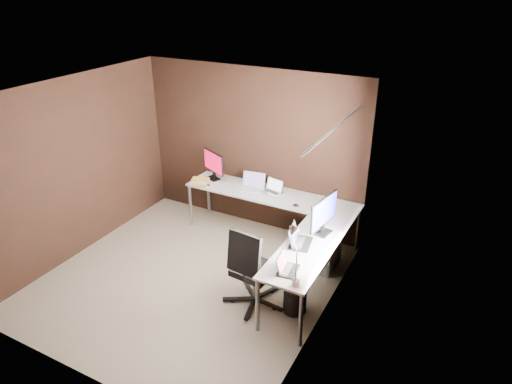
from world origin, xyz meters
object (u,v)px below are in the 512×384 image
monitor_left (214,164)px  monitor_right (324,213)px  office_chair (253,282)px  drawer_pedestal (322,246)px  laptop_black_small (286,267)px  desk_lamp (294,248)px  wastebasket (295,300)px  laptop_white (253,185)px  laptop_black_big (298,240)px  laptop_silver (273,190)px  book_stack (200,182)px

monitor_left → monitor_right: bearing=5.0°
monitor_right → office_chair: bearing=154.5°
drawer_pedestal → monitor_right: 0.81m
laptop_black_small → desk_lamp: size_ratio=0.49×
monitor_left → laptop_black_small: bearing=-15.0°
desk_lamp → wastebasket: (-0.11, 0.38, -0.97)m
laptop_white → desk_lamp: size_ratio=0.60×
drawer_pedestal → laptop_black_big: size_ratio=1.54×
laptop_white → wastebasket: (1.34, -1.46, -0.62)m
drawer_pedestal → wastebasket: 1.07m
laptop_silver → office_chair: 1.71m
drawer_pedestal → monitor_left: 2.16m
laptop_black_small → laptop_black_big: bearing=1.9°
laptop_black_small → desk_lamp: 0.40m
monitor_right → laptop_white: 1.60m
laptop_black_small → book_stack: laptop_black_small is taller
laptop_black_small → wastebasket: size_ratio=0.98×
drawer_pedestal → monitor_left: (-2.00, 0.44, 0.68)m
laptop_black_big → book_stack: (-2.01, 0.88, -0.01)m
monitor_right → laptop_white: monitor_right is taller
drawer_pedestal → monitor_left: bearing=167.7°
laptop_white → laptop_silver: bearing=-8.5°
laptop_black_small → book_stack: 2.56m
book_stack → monitor_left: bearing=74.8°
laptop_black_big → book_stack: size_ratio=1.20×
drawer_pedestal → desk_lamp: size_ratio=0.94×
desk_lamp → laptop_silver: bearing=120.9°
laptop_black_big → laptop_black_small: size_ratio=1.25×
laptop_white → drawer_pedestal: bearing=-26.3°
wastebasket → monitor_right: bearing=85.5°
laptop_black_small → monitor_left: bearing=41.8°
laptop_black_big → office_chair: size_ratio=0.36×
monitor_right → laptop_silver: size_ratio=1.74×
drawer_pedestal → laptop_white: size_ratio=1.56×
monitor_right → book_stack: monitor_right is taller
laptop_black_small → book_stack: (-2.10, 1.45, -0.00)m
laptop_white → office_chair: 1.84m
monitor_right → laptop_black_small: size_ratio=1.93×
book_stack → desk_lamp: bearing=-35.3°
monitor_right → desk_lamp: (0.05, -1.08, 0.12)m
laptop_black_small → office_chair: (-0.48, 0.14, -0.46)m
laptop_silver → book_stack: (-1.13, -0.25, -0.00)m
monitor_right → drawer_pedestal: bearing=26.4°
laptop_silver → wastebasket: size_ratio=1.08×
monitor_right → laptop_silver: monitor_right is taller
office_chair → wastebasket: (0.51, 0.11, -0.15)m
laptop_silver → laptop_black_big: bearing=-38.4°
monitor_right → laptop_black_big: (-0.18, -0.37, -0.23)m
drawer_pedestal → desk_lamp: 1.67m
monitor_left → desk_lamp: (2.16, -1.87, 0.15)m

